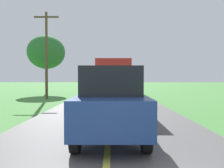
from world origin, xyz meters
The scene contains 5 objects.
banana_truck_near centered at (0.19, 10.55, 1.47)m, with size 2.38×5.82×2.80m.
banana_truck_far centered at (0.22, 20.82, 1.47)m, with size 2.38×5.81×2.80m.
utility_pole_roadside centered at (-5.35, 16.39, 3.91)m, with size 2.03×0.20×7.23m.
roadside_tree_near_left centered at (-7.04, 21.90, 4.57)m, with size 4.02×4.02×6.39m.
following_car centered at (0.08, 4.18, 1.07)m, with size 1.74×4.10×1.92m.
Camera 1 is at (0.10, -1.75, 1.71)m, focal length 34.87 mm.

